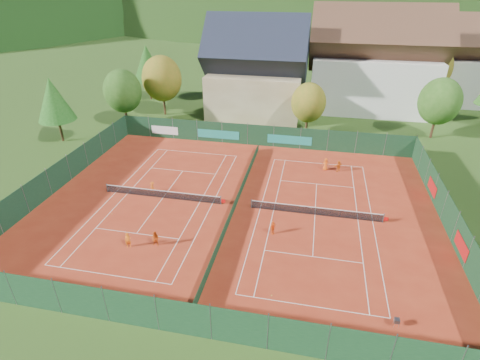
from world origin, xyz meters
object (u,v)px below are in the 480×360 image
(hotel_block_a, at_px, (373,67))
(player_right_near, at_px, (273,228))
(player_left_near, at_px, (128,240))
(player_right_far_b, at_px, (339,166))
(player_left_far, at_px, (153,187))
(hotel_block_b, at_px, (449,65))
(player_right_far_a, at_px, (326,164))
(chalet, at_px, (256,74))
(player_left_mid, at_px, (156,239))
(ball_hopper, at_px, (397,321))

(hotel_block_a, bearing_deg, player_right_near, -106.39)
(player_left_near, relative_size, player_right_far_b, 1.04)
(player_right_far_b, bearing_deg, player_right_near, 26.66)
(hotel_block_a, xyz_separation_m, player_right_near, (-11.74, -39.89, -6.71))
(player_left_far, distance_m, player_right_near, 14.61)
(hotel_block_b, bearing_deg, player_left_near, -125.83)
(player_right_far_a, bearing_deg, player_left_far, 23.87)
(player_left_near, xyz_separation_m, player_right_far_b, (18.23, 18.47, -0.03))
(hotel_block_a, xyz_separation_m, player_left_near, (-23.78, -44.32, -6.65))
(hotel_block_a, distance_m, player_left_near, 50.73)
(hotel_block_b, relative_size, player_left_near, 11.74)
(chalet, distance_m, player_right_far_b, 24.70)
(hotel_block_a, xyz_separation_m, player_right_far_a, (-7.09, -25.81, -6.61))
(player_left_near, height_order, player_left_mid, player_left_mid)
(player_left_mid, xyz_separation_m, player_right_near, (9.77, 3.81, -0.07))
(chalet, xyz_separation_m, player_left_near, (-4.78, -38.32, -5.89))
(chalet, relative_size, hotel_block_b, 0.94)
(hotel_block_a, xyz_separation_m, hotel_block_b, (14.00, 8.00, -0.76))
(player_right_near, bearing_deg, hotel_block_b, 6.73)
(hotel_block_b, height_order, player_left_far, hotel_block_b)
(ball_hopper, xyz_separation_m, player_left_near, (-21.49, 4.19, 0.18))
(player_right_near, relative_size, player_right_far_a, 0.87)
(ball_hopper, height_order, player_left_far, player_left_far)
(player_left_far, bearing_deg, player_left_mid, 143.33)
(chalet, xyz_separation_m, player_right_near, (7.26, -33.89, -5.95))
(player_left_near, height_order, player_right_far_a, player_right_far_a)
(player_right_near, bearing_deg, player_right_far_b, 11.20)
(player_right_far_a, bearing_deg, hotel_block_b, -124.66)
(ball_hopper, bearing_deg, hotel_block_a, 87.31)
(player_right_far_a, height_order, player_right_far_b, player_right_far_a)
(player_right_near, xyz_separation_m, player_right_far_b, (6.19, 14.03, 0.03))
(player_right_near, relative_size, player_right_far_b, 0.96)
(hotel_block_a, relative_size, ball_hopper, 27.00)
(ball_hopper, distance_m, player_left_mid, 19.81)
(player_left_near, distance_m, player_left_far, 9.46)
(ball_hopper, xyz_separation_m, player_right_far_a, (-4.81, 22.71, 0.22))
(player_right_near, bearing_deg, player_left_near, 145.19)
(player_left_mid, bearing_deg, player_right_far_a, 58.51)
(hotel_block_a, height_order, player_right_near, hotel_block_a)
(hotel_block_a, bearing_deg, hotel_block_b, 29.74)
(hotel_block_b, bearing_deg, player_right_far_b, -120.00)
(player_left_mid, distance_m, player_left_far, 9.56)
(hotel_block_a, height_order, player_left_near, hotel_block_a)
(player_left_near, xyz_separation_m, player_right_far_a, (16.69, 18.51, 0.04))
(player_left_mid, relative_size, player_right_far_a, 0.96)
(hotel_block_b, xyz_separation_m, player_left_mid, (-35.50, -51.70, -5.88))
(player_left_mid, distance_m, player_right_far_b, 23.94)
(hotel_block_a, bearing_deg, chalet, -162.47)
(hotel_block_b, distance_m, player_left_far, 58.72)
(chalet, distance_m, player_left_near, 39.06)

